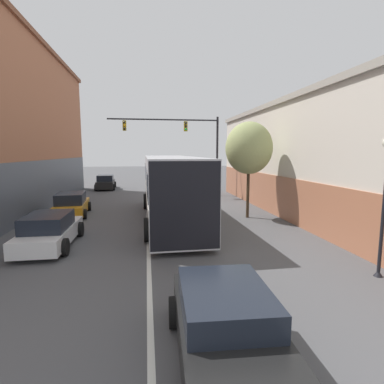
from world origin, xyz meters
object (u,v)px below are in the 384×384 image
(hatchback_foreground, at_px, (227,329))
(parked_car_left_far, at_px, (106,182))
(bus, at_px, (170,185))
(parked_car_left_near, at_px, (71,205))
(street_tree_near, at_px, (249,148))
(parked_car_left_mid, at_px, (50,231))
(traffic_signal_gantry, at_px, (186,138))

(hatchback_foreground, bearing_deg, parked_car_left_far, 14.44)
(bus, relative_size, parked_car_left_near, 2.83)
(bus, bearing_deg, street_tree_near, -88.72)
(bus, relative_size, parked_car_left_mid, 2.86)
(hatchback_foreground, distance_m, parked_car_left_near, 14.62)
(parked_car_left_far, bearing_deg, parked_car_left_mid, 177.98)
(parked_car_left_near, height_order, traffic_signal_gantry, traffic_signal_gantry)
(parked_car_left_far, xyz_separation_m, street_tree_near, (9.75, -14.88, 3.24))
(parked_car_left_near, xyz_separation_m, street_tree_near, (10.04, -2.08, 3.28))
(bus, distance_m, parked_car_left_far, 15.99)
(parked_car_left_near, relative_size, parked_car_left_far, 1.02)
(parked_car_left_far, bearing_deg, traffic_signal_gantry, -132.23)
(hatchback_foreground, xyz_separation_m, street_tree_near, (4.32, 11.38, 3.28))
(hatchback_foreground, relative_size, parked_car_left_near, 0.98)
(parked_car_left_far, height_order, traffic_signal_gantry, traffic_signal_gantry)
(hatchback_foreground, distance_m, street_tree_near, 12.60)
(bus, xyz_separation_m, parked_car_left_mid, (-5.05, -3.81, -1.31))
(traffic_signal_gantry, distance_m, street_tree_near, 9.22)
(parked_car_left_mid, distance_m, traffic_signal_gantry, 15.22)
(bus, xyz_separation_m, street_tree_near, (4.40, 0.14, 1.97))
(parked_car_left_near, bearing_deg, parked_car_left_mid, -179.24)
(parked_car_left_far, relative_size, street_tree_near, 0.77)
(traffic_signal_gantry, bearing_deg, parked_car_left_near, -138.48)
(bus, height_order, parked_car_left_far, bus)
(parked_car_left_near, xyz_separation_m, parked_car_left_far, (0.29, 12.80, 0.05))
(bus, height_order, traffic_signal_gantry, traffic_signal_gantry)
(street_tree_near, bearing_deg, parked_car_left_near, 168.31)
(hatchback_foreground, xyz_separation_m, parked_car_left_near, (-5.73, 13.46, -0.00))
(traffic_signal_gantry, xyz_separation_m, street_tree_near, (2.39, -8.85, -0.93))
(parked_car_left_mid, bearing_deg, parked_car_left_far, 0.94)
(hatchback_foreground, relative_size, parked_car_left_mid, 0.99)
(parked_car_left_near, bearing_deg, street_tree_near, -106.55)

